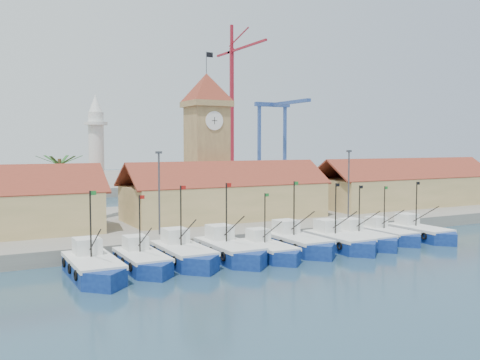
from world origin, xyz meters
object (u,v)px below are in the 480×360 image
clock_tower (207,139)px  minaret (96,156)px  boat_0 (94,269)px  boat_5 (299,244)px

clock_tower → minaret: 15.30m
boat_0 → clock_tower: bearing=48.4°
clock_tower → minaret: size_ratio=1.39×
minaret → boat_5: bearing=-58.5°
boat_5 → minaret: minaret is taller
minaret → boat_0: bearing=-103.6°
boat_0 → boat_5: bearing=3.2°
boat_5 → minaret: size_ratio=0.63×
boat_0 → clock_tower: clock_tower is taller
boat_0 → minaret: size_ratio=0.63×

